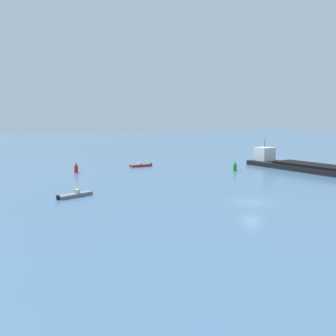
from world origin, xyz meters
The scene contains 6 objects.
ground_plane centered at (0.00, 0.00, 0.00)m, with size 400.00×400.00×0.00m, color #476B8E.
fishing_skiff centered at (-17.70, 13.74, 0.23)m, with size 5.04×2.74×0.91m.
small_motorboat centered at (3.15, 37.80, 0.23)m, with size 4.93×1.55×0.91m.
cargo_barge centered at (28.14, 12.54, 0.79)m, with size 7.55×37.19×5.51m.
channel_buoy_red centered at (-11.11, 35.49, 0.81)m, with size 0.70×0.70×1.90m.
channel_buoy_green centered at (15.80, 23.00, 0.81)m, with size 0.70×0.70×1.90m.
Camera 1 is at (-31.90, -36.22, 10.27)m, focal length 42.72 mm.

